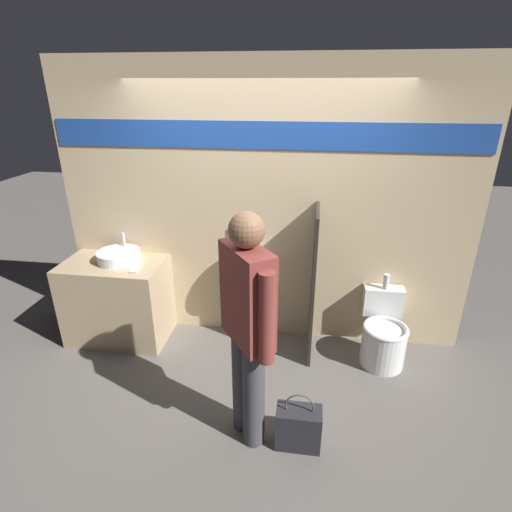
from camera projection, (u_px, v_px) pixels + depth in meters
ground_plane at (253, 364)px, 3.80m from camera, size 16.00×16.00×0.00m
display_wall at (262, 208)px, 3.80m from camera, size 3.97×0.07×2.70m
sink_counter at (118, 301)px, 4.07m from camera, size 0.99×0.60×0.84m
sink_basin at (119, 256)px, 3.93m from camera, size 0.42×0.42×0.24m
cell_phone at (135, 269)px, 3.75m from camera, size 0.07×0.14×0.01m
divider_near_counter at (313, 285)px, 3.72m from camera, size 0.03×0.53×1.46m
urinal_near_counter at (243, 267)px, 3.89m from camera, size 0.32×0.29×1.22m
toilet at (383, 336)px, 3.76m from camera, size 0.42×0.58×0.81m
person_in_vest at (248, 324)px, 2.68m from camera, size 0.42×0.51×1.76m
shopping_bag at (298, 427)px, 2.89m from camera, size 0.33×0.18×0.47m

